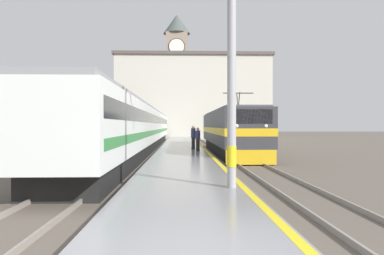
# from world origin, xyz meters

# --- Properties ---
(ground_plane) EXTENTS (200.00, 200.00, 0.00)m
(ground_plane) POSITION_xyz_m (0.00, 30.00, 0.00)
(ground_plane) COLOR #60564C
(platform) EXTENTS (3.67, 140.00, 0.44)m
(platform) POSITION_xyz_m (0.00, 25.00, 0.22)
(platform) COLOR gray
(platform) RESTS_ON ground
(rail_track_near) EXTENTS (2.84, 140.00, 0.16)m
(rail_track_near) POSITION_xyz_m (3.71, 25.00, 0.03)
(rail_track_near) COLOR #60564C
(rail_track_near) RESTS_ON ground
(rail_track_far) EXTENTS (2.83, 140.00, 0.16)m
(rail_track_far) POSITION_xyz_m (-3.66, 25.00, 0.03)
(rail_track_far) COLOR #60564C
(rail_track_far) RESTS_ON ground
(locomotive_train) EXTENTS (2.92, 18.61, 4.41)m
(locomotive_train) POSITION_xyz_m (3.71, 24.14, 1.77)
(locomotive_train) COLOR black
(locomotive_train) RESTS_ON ground
(passenger_train) EXTENTS (2.92, 48.71, 3.73)m
(passenger_train) POSITION_xyz_m (-3.66, 28.78, 2.02)
(passenger_train) COLOR black
(passenger_train) RESTS_ON ground
(catenary_mast) EXTENTS (2.67, 0.28, 7.84)m
(catenary_mast) POSITION_xyz_m (1.43, 5.50, 4.35)
(catenary_mast) COLOR #9E9EA3
(catenary_mast) RESTS_ON platform
(person_on_platform) EXTENTS (0.34, 0.34, 1.65)m
(person_on_platform) POSITION_xyz_m (1.07, 20.73, 1.30)
(person_on_platform) COLOR #23232D
(person_on_platform) RESTS_ON platform
(second_waiting_passenger) EXTENTS (0.34, 0.34, 1.82)m
(second_waiting_passenger) POSITION_xyz_m (0.81, 22.63, 1.40)
(second_waiting_passenger) COLOR #23232D
(second_waiting_passenger) RESTS_ON platform
(clock_tower) EXTENTS (5.41, 5.41, 24.84)m
(clock_tower) POSITION_xyz_m (-0.88, 71.21, 13.28)
(clock_tower) COLOR gray
(clock_tower) RESTS_ON ground
(station_building) EXTENTS (25.90, 7.74, 14.04)m
(station_building) POSITION_xyz_m (1.99, 57.75, 7.05)
(station_building) COLOR beige
(station_building) RESTS_ON ground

